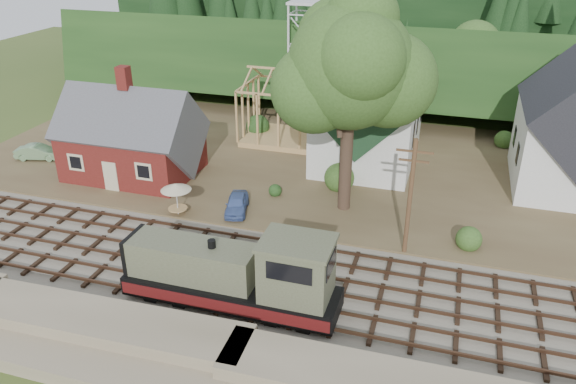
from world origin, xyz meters
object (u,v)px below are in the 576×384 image
(car_green, at_px, (39,152))
(patio_set, at_px, (176,188))
(car_blue, at_px, (237,204))
(locomotive, at_px, (238,276))

(car_green, bearing_deg, patio_set, -123.46)
(car_blue, distance_m, car_green, 20.85)
(locomotive, relative_size, patio_set, 4.93)
(locomotive, distance_m, patio_set, 11.76)
(locomotive, bearing_deg, car_green, 150.13)
(car_green, bearing_deg, car_blue, -115.78)
(locomotive, xyz_separation_m, car_green, (-24.64, 14.15, -1.15))
(car_blue, height_order, car_green, car_green)
(car_blue, bearing_deg, locomotive, -81.91)
(car_blue, relative_size, car_green, 0.92)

